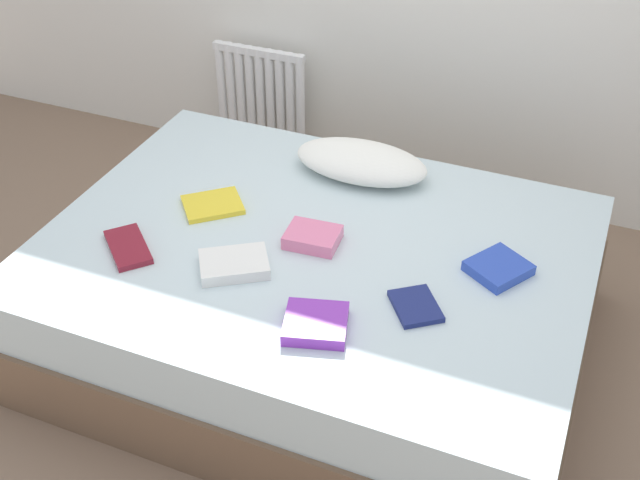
# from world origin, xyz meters

# --- Properties ---
(ground_plane) EXTENTS (8.00, 8.00, 0.00)m
(ground_plane) POSITION_xyz_m (0.00, 0.00, 0.00)
(ground_plane) COLOR #7F6651
(bed) EXTENTS (2.00, 1.50, 0.50)m
(bed) POSITION_xyz_m (0.00, 0.00, 0.25)
(bed) COLOR brown
(bed) RESTS_ON ground
(radiator) EXTENTS (0.50, 0.04, 0.51)m
(radiator) POSITION_xyz_m (-0.81, 1.20, 0.39)
(radiator) COLOR white
(radiator) RESTS_ON ground
(pillow) EXTENTS (0.55, 0.30, 0.12)m
(pillow) POSITION_xyz_m (-0.01, 0.51, 0.56)
(pillow) COLOR white
(pillow) RESTS_ON bed
(textbook_purple) EXTENTS (0.24, 0.23, 0.04)m
(textbook_purple) POSITION_xyz_m (0.18, -0.42, 0.52)
(textbook_purple) COLOR purple
(textbook_purple) RESTS_ON bed
(textbook_maroon) EXTENTS (0.26, 0.26, 0.02)m
(textbook_maroon) POSITION_xyz_m (-0.61, -0.29, 0.51)
(textbook_maroon) COLOR maroon
(textbook_maroon) RESTS_ON bed
(textbook_white) EXTENTS (0.29, 0.27, 0.04)m
(textbook_white) POSITION_xyz_m (-0.20, -0.25, 0.52)
(textbook_white) COLOR white
(textbook_white) RESTS_ON bed
(textbook_navy) EXTENTS (0.22, 0.22, 0.02)m
(textbook_navy) POSITION_xyz_m (0.44, -0.20, 0.51)
(textbook_navy) COLOR navy
(textbook_navy) RESTS_ON bed
(textbook_yellow) EXTENTS (0.28, 0.28, 0.02)m
(textbook_yellow) POSITION_xyz_m (-0.46, 0.06, 0.51)
(textbook_yellow) COLOR yellow
(textbook_yellow) RESTS_ON bed
(textbook_blue) EXTENTS (0.25, 0.25, 0.04)m
(textbook_blue) POSITION_xyz_m (0.65, 0.09, 0.52)
(textbook_blue) COLOR #2847B7
(textbook_blue) RESTS_ON bed
(textbook_pink) EXTENTS (0.20, 0.16, 0.05)m
(textbook_pink) POSITION_xyz_m (-0.01, -0.00, 0.53)
(textbook_pink) COLOR pink
(textbook_pink) RESTS_ON bed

